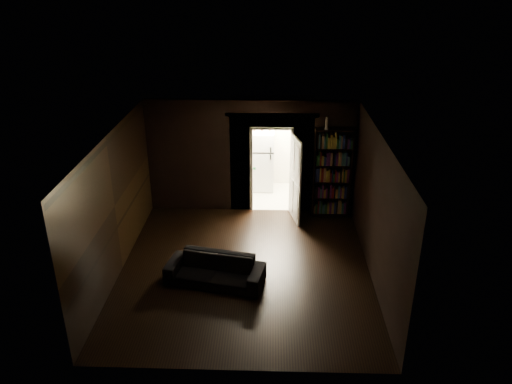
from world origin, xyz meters
TOP-DOWN VIEW (x-y plane):
  - ground at (0.00, 0.00)m, footprint 5.50×5.50m
  - room_walls at (-0.01, 1.07)m, footprint 5.02×5.61m
  - kitchen_alcove at (0.50, 3.87)m, footprint 2.20×1.80m
  - sofa at (-0.55, -0.44)m, footprint 2.00×1.17m
  - bookshelf at (1.94, 2.55)m, footprint 0.95×0.50m
  - refrigerator at (0.20, 4.11)m, footprint 0.91×0.87m
  - door at (1.07, 2.32)m, footprint 0.24×0.84m
  - figurine at (1.74, 2.48)m, footprint 0.12×0.12m
  - bottles at (0.25, 4.10)m, footprint 0.57×0.15m

SIDE VIEW (x-z plane):
  - ground at x=0.00m, z-range 0.00..0.00m
  - sofa at x=-0.55m, z-range 0.00..0.72m
  - refrigerator at x=0.20m, z-range 0.00..1.65m
  - door at x=1.07m, z-range 0.00..2.05m
  - bookshelf at x=1.94m, z-range 0.00..2.20m
  - kitchen_alcove at x=0.50m, z-range -0.09..2.51m
  - room_walls at x=-0.01m, z-range 0.26..3.10m
  - bottles at x=0.25m, z-range 1.65..1.88m
  - figurine at x=1.74m, z-range 2.20..2.50m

